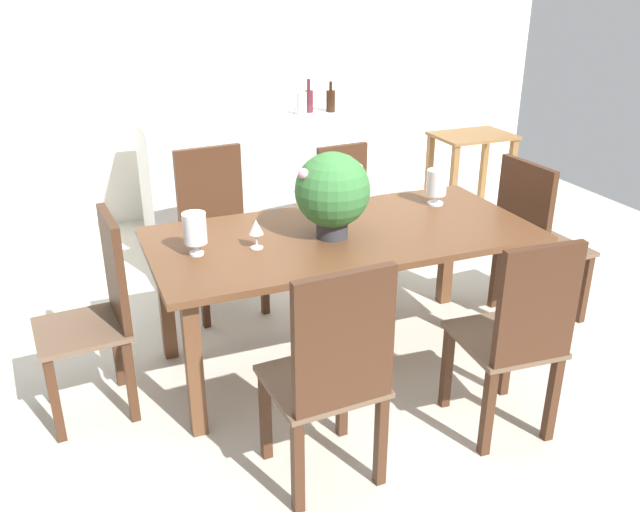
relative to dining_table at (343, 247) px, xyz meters
name	(u,v)px	position (x,y,z in m)	size (l,w,h in m)	color
ground_plane	(331,343)	(0.00, 0.15, -0.68)	(7.04, 7.04, 0.00)	beige
back_wall	(213,63)	(0.00, 2.75, 0.62)	(6.40, 0.10, 2.60)	silver
dining_table	(343,247)	(0.00, 0.00, 0.00)	(2.03, 0.96, 0.77)	brown
chair_near_left	(333,371)	(-0.45, -0.94, -0.10)	(0.48, 0.46, 1.05)	#422616
chair_far_left	(216,221)	(-0.47, 0.94, -0.11)	(0.51, 0.49, 1.03)	#422616
chair_head_end	(99,308)	(-1.27, 0.01, -0.12)	(0.45, 0.45, 1.02)	#422616
chair_near_right	(518,333)	(0.45, -0.94, -0.12)	(0.45, 0.49, 1.02)	#422616
chair_far_right	(348,209)	(0.45, 0.92, -0.15)	(0.44, 0.45, 0.96)	#422616
chair_foot_end	(533,234)	(1.26, -0.01, -0.11)	(0.47, 0.50, 1.03)	#422616
flower_centerpiece	(332,192)	(-0.08, -0.04, 0.33)	(0.39, 0.39, 0.45)	#333338
crystal_vase_left	(195,229)	(-0.78, -0.01, 0.22)	(0.12, 0.12, 0.21)	silver
crystal_vase_center_near	(437,183)	(0.69, 0.21, 0.22)	(0.12, 0.12, 0.21)	silver
wine_glass	(256,228)	(-0.49, -0.04, 0.20)	(0.07, 0.07, 0.15)	silver
kitchen_counter	(258,177)	(0.13, 1.99, -0.18)	(1.78, 0.70, 0.99)	silver
wine_bottle_green	(302,103)	(0.47, 1.87, 0.41)	(0.08, 0.08, 0.23)	#B2BFB7
wine_bottle_dark	(309,100)	(0.56, 1.96, 0.41)	(0.07, 0.07, 0.26)	#511E28
wine_bottle_tall	(331,100)	(0.73, 1.90, 0.40)	(0.07, 0.07, 0.24)	black
side_table	(471,160)	(1.84, 1.54, -0.10)	(0.63, 0.46, 0.79)	brown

